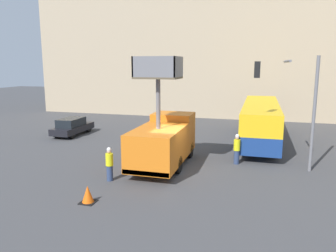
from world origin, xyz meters
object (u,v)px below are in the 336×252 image
at_px(traffic_light_pole, 294,95).
at_px(road_worker_near_truck, 109,164).
at_px(city_bus, 261,119).
at_px(traffic_cone_near_truck, 88,195).
at_px(parked_car_curbside, 72,126).
at_px(road_worker_directing, 237,149).
at_px(utility_truck, 164,139).

bearing_deg(traffic_light_pole, road_worker_near_truck, -154.05).
relative_size(city_bus, traffic_cone_near_truck, 16.55).
bearing_deg(parked_car_curbside, road_worker_near_truck, -49.67).
height_order(city_bus, traffic_cone_near_truck, city_bus).
distance_m(road_worker_directing, parked_car_curbside, 14.69).
bearing_deg(city_bus, traffic_light_pole, -148.25).
height_order(utility_truck, traffic_light_pole, traffic_light_pole).
height_order(traffic_light_pole, road_worker_near_truck, traffic_light_pole).
bearing_deg(traffic_cone_near_truck, parked_car_curbside, 124.15).
xyz_separation_m(utility_truck, traffic_cone_near_truck, (-1.67, -5.92, -1.24)).
bearing_deg(road_worker_directing, traffic_light_pole, 99.44).
relative_size(city_bus, parked_car_curbside, 2.87).
distance_m(city_bus, road_worker_near_truck, 13.30).
xyz_separation_m(traffic_light_pole, parked_car_curbside, (-16.89, 4.93, -3.52)).
relative_size(traffic_light_pole, parked_car_curbside, 1.46).
distance_m(utility_truck, road_worker_near_truck, 3.79).
relative_size(city_bus, road_worker_directing, 6.83).
bearing_deg(traffic_light_pole, road_worker_directing, 174.30).
bearing_deg(traffic_cone_near_truck, traffic_light_pole, 39.31).
xyz_separation_m(road_worker_directing, parked_car_curbside, (-13.94, 4.64, -0.18)).
relative_size(traffic_cone_near_truck, parked_car_curbside, 0.17).
bearing_deg(traffic_cone_near_truck, road_worker_directing, 52.21).
bearing_deg(parked_car_curbside, road_worker_directing, -18.41).
xyz_separation_m(traffic_light_pole, road_worker_near_truck, (-8.99, -4.37, -3.38)).
relative_size(road_worker_near_truck, traffic_cone_near_truck, 2.33).
xyz_separation_m(city_bus, traffic_cone_near_truck, (-7.06, -13.80, -1.42)).
bearing_deg(road_worker_near_truck, traffic_cone_near_truck, -68.05).
relative_size(traffic_light_pole, road_worker_near_truck, 3.61).
distance_m(city_bus, parked_car_curbside, 15.38).
xyz_separation_m(utility_truck, road_worker_near_truck, (-1.95, -3.17, -0.72)).
xyz_separation_m(road_worker_near_truck, road_worker_directing, (6.04, 4.67, 0.04)).
bearing_deg(road_worker_directing, city_bus, -176.46).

